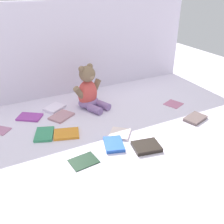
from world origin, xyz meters
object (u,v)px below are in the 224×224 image
book_case_9 (146,146)px  book_case_3 (61,116)px  book_case_8 (30,117)px  book_case_11 (66,134)px  book_case_2 (173,104)px  book_case_5 (84,161)px  teddy_bear (89,92)px  book_case_4 (120,134)px  book_case_1 (195,118)px  book_case_10 (114,144)px  book_case_7 (55,108)px  book_case_0 (44,134)px

book_case_9 → book_case_3: bearing=40.6°
book_case_8 → book_case_11: book_case_11 is taller
book_case_2 → book_case_5: same height
teddy_bear → book_case_5: 0.53m
book_case_8 → book_case_11: bearing=61.1°
book_case_4 → book_case_8: 0.53m
teddy_bear → book_case_1: teddy_bear is taller
book_case_2 → book_case_8: size_ratio=0.73×
book_case_10 → book_case_11: 0.25m
book_case_7 → book_case_10: bearing=-15.6°
book_case_10 → book_case_9: bearing=-17.0°
book_case_2 → book_case_9: bearing=105.3°
book_case_9 → book_case_4: bearing=30.6°
book_case_8 → book_case_3: bearing=100.2°
book_case_7 → book_case_10: 0.51m
book_case_1 → book_case_4: book_case_1 is taller
book_case_0 → book_case_8: bearing=-61.3°
teddy_bear → book_case_7: 0.23m
teddy_bear → book_case_3: 0.22m
book_case_1 → book_case_5: size_ratio=1.11×
book_case_9 → book_case_10: book_case_9 is taller
book_case_9 → book_case_5: bearing=92.9°
book_case_2 → book_case_3: book_case_3 is taller
book_case_5 → book_case_10: bearing=-81.4°
book_case_0 → book_case_8: book_case_0 is taller
book_case_0 → book_case_10: (0.27, -0.23, 0.00)m
book_case_1 → book_case_9: size_ratio=1.05×
book_case_0 → teddy_bear: bearing=-128.1°
book_case_0 → book_case_3: bearing=-112.0°
teddy_bear → book_case_2: (0.48, -0.21, -0.09)m
book_case_11 → book_case_7: bearing=-166.8°
teddy_bear → book_case_3: teddy_bear is taller
book_case_2 → book_case_10: book_case_10 is taller
book_case_9 → book_case_10: (-0.13, 0.09, -0.00)m
book_case_2 → book_case_8: (-0.83, 0.23, 0.00)m
book_case_2 → book_case_9: 0.51m
book_case_7 → book_case_3: bearing=-27.8°
book_case_3 → book_case_2: bearing=44.8°
book_case_0 → book_case_8: (-0.03, 0.22, -0.00)m
book_case_4 → book_case_8: (-0.37, 0.38, -0.00)m
book_case_1 → book_case_4: 0.45m
book_case_11 → book_case_0: bearing=-97.0°
book_case_1 → teddy_bear: bearing=31.1°
teddy_bear → book_case_10: (-0.05, -0.43, -0.09)m
book_case_7 → book_case_2: bearing=36.3°
book_case_11 → book_case_1: bearing=93.2°
book_case_9 → book_case_11: size_ratio=0.99×
book_case_5 → book_case_10: 0.17m
book_case_2 → book_case_7: bearing=46.9°
book_case_3 → book_case_5: size_ratio=1.09×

